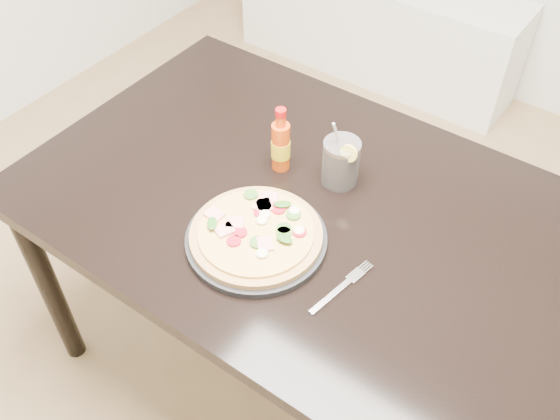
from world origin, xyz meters
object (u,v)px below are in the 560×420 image
Objects in this scene: dining_table at (308,227)px; pizza at (257,233)px; fork at (343,286)px; media_console at (376,25)px; cola_cup at (341,163)px; plate at (256,239)px; hot_sauce_bottle at (281,145)px.

pizza is (-0.03, -0.17, 0.11)m from dining_table.
fork is 2.06m from media_console.
cola_cup is at bearing 82.45° from dining_table.
pizza is at bearing -70.43° from media_console.
media_console is (-0.87, 1.80, -0.50)m from fork.
media_console is at bearing 114.29° from cola_cup.
plate reaches higher than media_console.
dining_table is at bearing 79.47° from pizza.
dining_table is 4.67× the size of pizza.
plate is 1.71× the size of fork.
media_console is (-0.68, 1.52, -0.56)m from cola_cup.
fork is (0.20, -0.16, 0.09)m from dining_table.
hot_sauce_bottle is 0.96× the size of fork.
fork is at bearing 0.56° from pizza.
pizza reaches higher than dining_table.
plate is 0.23× the size of media_console.
dining_table is 7.44× the size of fork.
hot_sauce_bottle is 1.75m from media_console.
plate is at bearing -168.50° from fork.
fork is (0.23, 0.01, -0.01)m from plate.
fork is 0.13× the size of media_console.
hot_sauce_bottle reaches higher than pizza.
fork is (0.33, -0.23, -0.07)m from hot_sauce_bottle.
pizza is 0.26m from hot_sauce_bottle.
fork is (0.18, -0.28, -0.05)m from cola_cup.
media_console is at bearing 112.33° from dining_table.
hot_sauce_bottle is (-0.10, 0.24, 0.06)m from plate.
hot_sauce_bottle reaches higher than media_console.
fork is at bearing -35.29° from hot_sauce_bottle.
cola_cup is at bearing 16.86° from hot_sauce_bottle.
cola_cup is 1.76m from media_console.
dining_table is at bearing 79.69° from plate.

